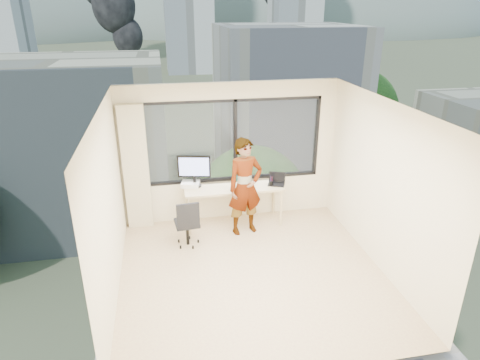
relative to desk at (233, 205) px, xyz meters
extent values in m
cube|color=#D4C289|center=(0.00, -1.66, -0.38)|extent=(4.00, 4.00, 0.01)
cube|color=white|center=(0.00, -1.66, 2.23)|extent=(4.00, 4.00, 0.01)
cube|color=#F5EABD|center=(0.00, -3.66, 0.93)|extent=(4.00, 0.01, 2.60)
cube|color=#F5EABD|center=(-2.00, -1.66, 0.93)|extent=(0.01, 4.00, 2.60)
cube|color=#F5EABD|center=(2.00, -1.66, 0.93)|extent=(0.01, 4.00, 2.60)
cube|color=beige|center=(-1.72, 0.22, 0.77)|extent=(0.45, 0.14, 2.30)
cube|color=#C4B384|center=(0.00, 0.00, 0.00)|extent=(1.80, 0.60, 0.75)
imported|color=#2D2D33|center=(0.15, -0.35, 0.51)|extent=(0.73, 0.57, 1.77)
cube|color=white|center=(-0.77, 0.18, 0.41)|extent=(0.38, 0.34, 0.08)
cube|color=black|center=(-0.01, -0.13, 0.38)|extent=(0.12, 0.06, 0.01)
cylinder|color=black|center=(0.69, -0.09, 0.42)|extent=(0.08, 0.08, 0.09)
ellipsoid|color=#0C4348|center=(0.15, 0.22, 0.47)|extent=(0.28, 0.20, 0.19)
cube|color=#515B3D|center=(0.00, 118.34, -14.38)|extent=(400.00, 400.00, 0.04)
cube|color=beige|center=(-9.00, 28.34, -7.38)|extent=(16.00, 12.00, 14.00)
cube|color=silver|center=(12.00, 36.34, -6.38)|extent=(14.00, 13.00, 16.00)
cube|color=silver|center=(8.00, 118.34, 0.62)|extent=(13.00, 13.00, 30.00)
cube|color=silver|center=(45.00, 138.34, -1.38)|extent=(15.00, 15.00, 26.00)
ellipsoid|color=slate|center=(100.00, 318.34, -14.38)|extent=(300.00, 220.00, 96.00)
camera|label=1|loc=(-1.20, -6.99, 3.46)|focal=31.49mm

